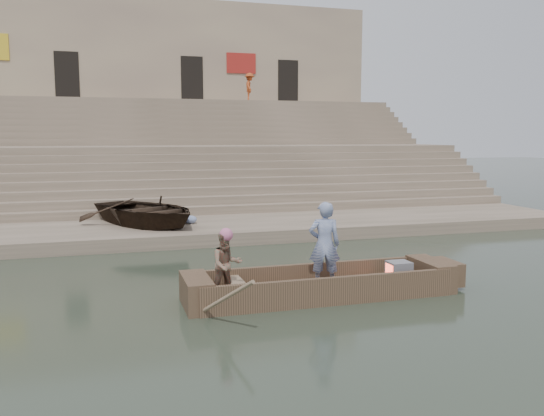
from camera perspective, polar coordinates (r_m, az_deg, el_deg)
name	(u,v)px	position (r m, az deg, el deg)	size (l,w,h in m)	color
ground	(120,320)	(10.64, -15.07, -10.90)	(120.00, 120.00, 0.00)	#273225
lower_landing	(113,234)	(18.38, -15.78, -2.57)	(32.00, 4.00, 0.40)	gray
mid_landing	(109,178)	(25.68, -16.13, 2.88)	(32.00, 3.00, 2.80)	gray
upper_landing	(107,147)	(32.62, -16.32, 5.89)	(32.00, 3.00, 5.20)	gray
ghat_steps	(108,167)	(27.34, -16.20, 3.98)	(32.00, 11.00, 5.20)	gray
building_wall	(105,97)	(36.68, -16.53, 10.71)	(32.00, 5.07, 11.20)	tan
main_rowboat	(321,292)	(11.71, 4.93, -8.41)	(5.00, 1.30, 0.22)	brown
rowboat_trim	(330,282)	(11.72, 5.90, -7.40)	(6.04, 2.63, 1.94)	brown
standing_man	(324,244)	(11.50, 5.32, -3.67)	(0.64, 0.42, 1.74)	navy
rowing_man	(226,265)	(10.78, -4.62, -5.71)	(0.61, 0.48, 1.27)	#297C5C
television	(398,271)	(12.37, 12.65, -6.21)	(0.46, 0.42, 0.40)	slate
beached_rowboat	(146,211)	(18.64, -12.57, -0.27)	(3.19, 4.46, 0.92)	#2D2116
pedestrian	(250,87)	(32.84, -2.27, 12.11)	(1.02, 0.59, 1.58)	#AB431C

